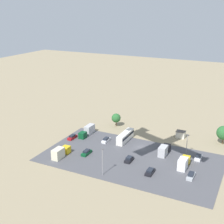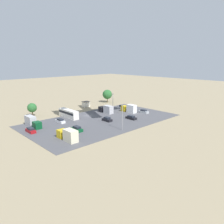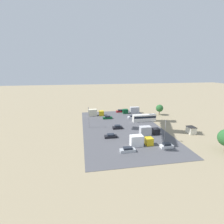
# 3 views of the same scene
# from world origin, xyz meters

# --- Properties ---
(ground_plane) EXTENTS (400.00, 400.00, 0.00)m
(ground_plane) POSITION_xyz_m (0.00, 0.00, 0.00)
(ground_plane) COLOR gray
(parking_lot_surface) EXTENTS (59.11, 32.68, 0.08)m
(parking_lot_surface) POSITION_xyz_m (0.00, 9.52, 0.04)
(parking_lot_surface) COLOR #4C4C51
(parking_lot_surface) RESTS_ON ground
(shed_building) EXTENTS (3.55, 2.84, 2.70)m
(shed_building) POSITION_xyz_m (-10.48, -15.40, 1.36)
(shed_building) COLOR silver
(shed_building) RESTS_ON ground
(bus) EXTENTS (2.58, 10.99, 3.31)m
(bus) POSITION_xyz_m (7.55, -2.97, 1.86)
(bus) COLOR silver
(bus) RESTS_ON ground
(parked_car_0) EXTENTS (1.76, 4.57, 1.54)m
(parked_car_0) POSITION_xyz_m (26.61, 4.34, 0.72)
(parked_car_0) COLOR maroon
(parked_car_0) RESTS_ON ground
(parked_car_1) EXTENTS (1.82, 4.71, 1.49)m
(parked_car_1) POSITION_xyz_m (-21.02, 12.86, 0.70)
(parked_car_1) COLOR #ADB2B7
(parked_car_1) RESTS_ON ground
(parked_car_2) EXTENTS (1.95, 4.06, 1.61)m
(parked_car_2) POSITION_xyz_m (-0.37, 11.60, 0.75)
(parked_car_2) COLOR black
(parked_car_2) RESTS_ON ground
(parked_car_3) EXTENTS (1.75, 4.56, 1.46)m
(parked_car_3) POSITION_xyz_m (13.71, 0.95, 0.69)
(parked_car_3) COLOR silver
(parked_car_3) RESTS_ON ground
(parked_car_4) EXTENTS (1.83, 4.68, 1.56)m
(parked_car_4) POSITION_xyz_m (14.81, 13.46, 0.73)
(parked_car_4) COLOR #0C4723
(parked_car_4) RESTS_ON ground
(parked_car_5) EXTENTS (1.92, 4.04, 1.57)m
(parked_car_5) POSITION_xyz_m (-20.50, -0.08, 0.74)
(parked_car_5) COLOR silver
(parked_car_5) RESTS_ON ground
(parked_car_6) EXTENTS (1.96, 4.57, 1.45)m
(parked_car_6) POSITION_xyz_m (-9.27, 16.02, 0.69)
(parked_car_6) COLOR black
(parked_car_6) RESTS_ON ground
(parked_truck_0) EXTENTS (2.56, 8.09, 3.52)m
(parked_truck_0) POSITION_xyz_m (21.70, 19.04, 1.69)
(parked_truck_0) COLOR gold
(parked_truck_0) RESTS_ON ground
(parked_truck_1) EXTENTS (2.51, 7.50, 3.55)m
(parked_truck_1) POSITION_xyz_m (-17.45, 7.74, 1.71)
(parked_truck_1) COLOR gold
(parked_truck_1) RESTS_ON ground
(parked_truck_2) EXTENTS (2.32, 9.17, 3.45)m
(parked_truck_2) POSITION_xyz_m (23.33, -1.66, 1.66)
(parked_truck_2) COLOR #0C4723
(parked_truck_2) RESTS_ON ground
(parked_truck_3) EXTENTS (2.44, 7.53, 3.42)m
(parked_truck_3) POSITION_xyz_m (-9.10, 1.58, 1.64)
(parked_truck_3) COLOR black
(parked_truck_3) RESTS_ON ground
(tree_near_shed) EXTENTS (3.86, 3.86, 5.65)m
(tree_near_shed) POSITION_xyz_m (17.27, -15.15, 3.71)
(tree_near_shed) COLOR brown
(tree_near_shed) RESTS_ON ground
(tree_apron_mid) EXTENTS (5.19, 5.19, 7.09)m
(tree_apron_mid) POSITION_xyz_m (-25.96, -16.41, 4.48)
(tree_apron_mid) COLOR brown
(tree_apron_mid) RESTS_ON ground
(light_pole_lot_centre) EXTENTS (0.90, 0.28, 7.47)m
(light_pole_lot_centre) POSITION_xyz_m (-16.03, -1.56, 4.24)
(light_pole_lot_centre) COLOR gray
(light_pole_lot_centre) RESTS_ON ground
(light_pole_lot_edge) EXTENTS (0.90, 0.28, 8.70)m
(light_pole_lot_edge) POSITION_xyz_m (3.32, 23.25, 4.86)
(light_pole_lot_edge) COLOR gray
(light_pole_lot_edge) RESTS_ON ground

